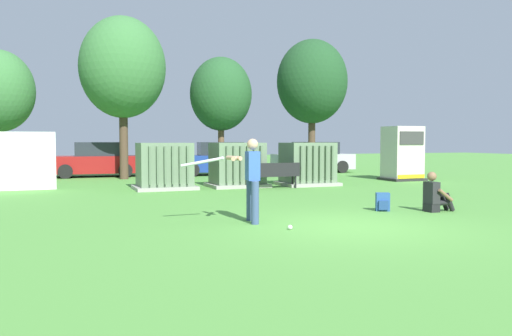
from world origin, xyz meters
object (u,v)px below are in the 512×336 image
transformer_west (164,167)px  generator_enclosure (402,154)px  batter (250,176)px  parked_car_rightmost (313,158)px  seated_spectator (435,196)px  transformer_mid_west (237,165)px  park_bench (275,174)px  sports_ball (290,227)px  backpack (383,202)px  parked_car_left_of_center (96,161)px  transformer_mid_east (307,165)px  parked_car_right_of_center (218,160)px

transformer_west → generator_enclosure: bearing=2.0°
generator_enclosure → batter: size_ratio=1.32×
parked_car_rightmost → seated_spectator: bearing=-106.5°
transformer_mid_west → park_bench: transformer_mid_west is taller
sports_ball → seated_spectator: bearing=13.3°
sports_ball → backpack: bearing=26.0°
generator_enclosure → backpack: size_ratio=5.23×
sports_ball → parked_car_left_of_center: bearing=98.5°
transformer_west → transformer_mid_east: (5.38, -0.38, 0.00)m
batter → parked_car_right_of_center: 14.81m
sports_ball → parked_car_rightmost: size_ratio=0.02×
parked_car_left_of_center → parked_car_rightmost: (11.03, -0.78, 0.00)m
park_bench → parked_car_rightmost: bearing=54.4°
transformer_mid_east → parked_car_rightmost: (3.85, 6.91, -0.04)m
transformer_mid_west → sports_ball: size_ratio=23.33×
transformer_west → backpack: (3.84, -7.45, -0.57)m
sports_ball → park_bench: bearing=68.7°
transformer_mid_west → parked_car_rightmost: size_ratio=0.49×
seated_spectator → parked_car_rightmost: parked_car_rightmost is taller
transformer_mid_east → generator_enclosure: bearing=8.5°
parked_car_rightmost → park_bench: bearing=-125.6°
transformer_mid_east → seated_spectator: (-0.45, -7.62, -0.41)m
generator_enclosure → seated_spectator: (-5.34, -8.36, -0.76)m
transformer_mid_west → backpack: (1.16, -7.42, -0.57)m
backpack → batter: bearing=-172.5°
park_bench → backpack: park_bench is taller
seated_spectator → parked_car_left_of_center: 16.73m
parked_car_left_of_center → parked_car_rightmost: size_ratio=1.00×
transformer_west → park_bench: (3.69, -1.21, -0.25)m
generator_enclosure → sports_ball: generator_enclosure is taller
generator_enclosure → park_bench: size_ratio=1.27×
transformer_mid_east → backpack: (-1.55, -7.08, -0.57)m
park_bench → generator_enclosure: bearing=13.4°
sports_ball → seated_spectator: seated_spectator is taller
transformer_mid_east → park_bench: 1.91m
sports_ball → transformer_mid_west: bearing=77.3°
transformer_mid_west → transformer_west: bearing=179.3°
generator_enclosure → batter: 13.02m
park_bench → sports_ball: bearing=-111.3°
parked_car_right_of_center → transformer_mid_west: bearing=-100.6°
park_bench → sports_ball: 8.38m
sports_ball → parked_car_left_of_center: 16.52m
transformer_mid_east → batter: size_ratio=1.21×
transformer_mid_east → backpack: 7.27m
transformer_west → batter: bearing=-88.3°
transformer_mid_west → parked_car_right_of_center: bearing=79.4°
transformer_west → parked_car_right_of_center: same height
parked_car_left_of_center → parked_car_right_of_center: size_ratio=0.97×
transformer_west → transformer_mid_west: same height
batter → seated_spectator: 4.74m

